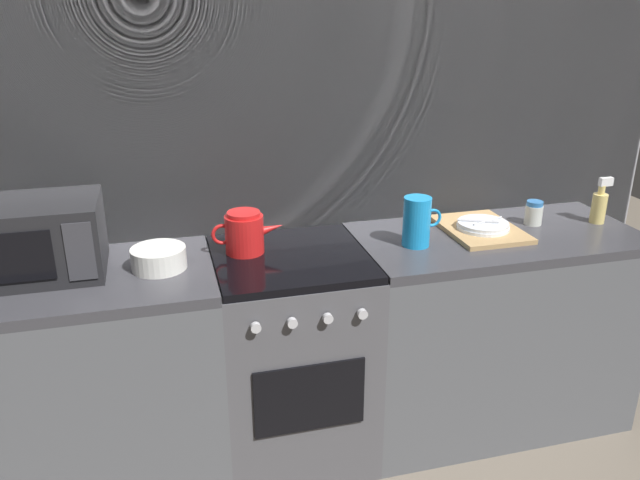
{
  "coord_description": "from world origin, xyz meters",
  "views": [
    {
      "loc": [
        -0.47,
        -2.21,
        1.84
      ],
      "look_at": [
        0.12,
        0.0,
        0.95
      ],
      "focal_mm": 35.51,
      "sensor_mm": 36.0,
      "label": 1
    }
  ],
  "objects_px": {
    "spice_jar": "(534,213)",
    "spray_bottle": "(599,205)",
    "mixing_bowl": "(159,258)",
    "stove_unit": "(292,356)",
    "microwave": "(35,239)",
    "kettle": "(245,233)",
    "pitcher": "(417,222)",
    "dish_pile": "(481,228)"
  },
  "relations": [
    {
      "from": "spray_bottle",
      "to": "stove_unit",
      "type": "bearing_deg",
      "value": -179.18
    },
    {
      "from": "pitcher",
      "to": "dish_pile",
      "type": "distance_m",
      "value": 0.34
    },
    {
      "from": "kettle",
      "to": "mixing_bowl",
      "type": "distance_m",
      "value": 0.34
    },
    {
      "from": "kettle",
      "to": "mixing_bowl",
      "type": "bearing_deg",
      "value": -167.39
    },
    {
      "from": "spice_jar",
      "to": "spray_bottle",
      "type": "bearing_deg",
      "value": -10.48
    },
    {
      "from": "mixing_bowl",
      "to": "dish_pile",
      "type": "bearing_deg",
      "value": 1.82
    },
    {
      "from": "microwave",
      "to": "spray_bottle",
      "type": "relative_size",
      "value": 2.27
    },
    {
      "from": "kettle",
      "to": "pitcher",
      "type": "bearing_deg",
      "value": -8.65
    },
    {
      "from": "kettle",
      "to": "microwave",
      "type": "bearing_deg",
      "value": -179.15
    },
    {
      "from": "microwave",
      "to": "kettle",
      "type": "distance_m",
      "value": 0.75
    },
    {
      "from": "microwave",
      "to": "pitcher",
      "type": "distance_m",
      "value": 1.42
    },
    {
      "from": "spice_jar",
      "to": "microwave",
      "type": "bearing_deg",
      "value": -179.74
    },
    {
      "from": "pitcher",
      "to": "spice_jar",
      "type": "distance_m",
      "value": 0.6
    },
    {
      "from": "spray_bottle",
      "to": "mixing_bowl",
      "type": "bearing_deg",
      "value": -179.43
    },
    {
      "from": "dish_pile",
      "to": "spray_bottle",
      "type": "height_order",
      "value": "spray_bottle"
    },
    {
      "from": "microwave",
      "to": "mixing_bowl",
      "type": "xyz_separation_m",
      "value": [
        0.42,
        -0.06,
        -0.1
      ]
    },
    {
      "from": "dish_pile",
      "to": "spice_jar",
      "type": "xyz_separation_m",
      "value": [
        0.27,
        0.03,
        0.03
      ]
    },
    {
      "from": "pitcher",
      "to": "dish_pile",
      "type": "relative_size",
      "value": 0.5
    },
    {
      "from": "stove_unit",
      "to": "spray_bottle",
      "type": "height_order",
      "value": "spray_bottle"
    },
    {
      "from": "microwave",
      "to": "spice_jar",
      "type": "distance_m",
      "value": 2.01
    },
    {
      "from": "stove_unit",
      "to": "kettle",
      "type": "bearing_deg",
      "value": 155.31
    },
    {
      "from": "kettle",
      "to": "spray_bottle",
      "type": "bearing_deg",
      "value": -2.03
    },
    {
      "from": "mixing_bowl",
      "to": "pitcher",
      "type": "distance_m",
      "value": 1.0
    },
    {
      "from": "stove_unit",
      "to": "dish_pile",
      "type": "distance_m",
      "value": 0.96
    },
    {
      "from": "stove_unit",
      "to": "pitcher",
      "type": "bearing_deg",
      "value": -3.11
    },
    {
      "from": "microwave",
      "to": "stove_unit",
      "type": "bearing_deg",
      "value": -4.0
    },
    {
      "from": "mixing_bowl",
      "to": "spice_jar",
      "type": "relative_size",
      "value": 1.9
    },
    {
      "from": "microwave",
      "to": "spice_jar",
      "type": "bearing_deg",
      "value": 0.26
    },
    {
      "from": "kettle",
      "to": "spray_bottle",
      "type": "xyz_separation_m",
      "value": [
        1.55,
        -0.05,
        -0.0
      ]
    },
    {
      "from": "kettle",
      "to": "spice_jar",
      "type": "bearing_deg",
      "value": -0.08
    },
    {
      "from": "spice_jar",
      "to": "mixing_bowl",
      "type": "bearing_deg",
      "value": -177.43
    },
    {
      "from": "kettle",
      "to": "dish_pile",
      "type": "height_order",
      "value": "kettle"
    },
    {
      "from": "stove_unit",
      "to": "spice_jar",
      "type": "bearing_deg",
      "value": 3.78
    },
    {
      "from": "kettle",
      "to": "spice_jar",
      "type": "distance_m",
      "value": 1.27
    },
    {
      "from": "spice_jar",
      "to": "spray_bottle",
      "type": "relative_size",
      "value": 0.52
    },
    {
      "from": "microwave",
      "to": "pitcher",
      "type": "height_order",
      "value": "microwave"
    },
    {
      "from": "stove_unit",
      "to": "spice_jar",
      "type": "xyz_separation_m",
      "value": [
        1.1,
        0.07,
        0.5
      ]
    },
    {
      "from": "microwave",
      "to": "dish_pile",
      "type": "xyz_separation_m",
      "value": [
        1.75,
        -0.02,
        -0.12
      ]
    },
    {
      "from": "stove_unit",
      "to": "pitcher",
      "type": "relative_size",
      "value": 4.5
    },
    {
      "from": "kettle",
      "to": "spice_jar",
      "type": "relative_size",
      "value": 2.71
    },
    {
      "from": "stove_unit",
      "to": "mixing_bowl",
      "type": "height_order",
      "value": "mixing_bowl"
    },
    {
      "from": "spray_bottle",
      "to": "microwave",
      "type": "bearing_deg",
      "value": 178.91
    }
  ]
}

